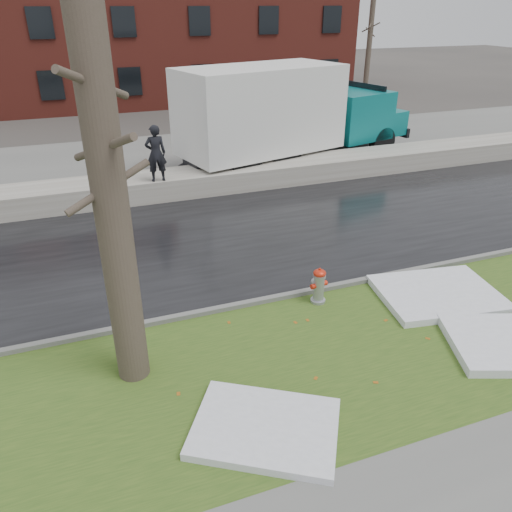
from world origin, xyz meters
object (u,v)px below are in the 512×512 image
object	(u,v)px
fire_hydrant	(319,284)
box_truck	(286,114)
worker	(156,153)
tree	(109,191)

from	to	relation	value
fire_hydrant	box_truck	size ratio (longest dim) A/B	0.07
fire_hydrant	worker	xyz separation A→B (m)	(-2.11, 7.49, 1.17)
tree	box_truck	world-z (taller)	tree
fire_hydrant	worker	distance (m)	7.87
tree	worker	bearing A→B (deg)	76.43
fire_hydrant	worker	size ratio (longest dim) A/B	0.46
box_truck	worker	size ratio (longest dim) A/B	6.53
worker	box_truck	bearing A→B (deg)	-156.87
box_truck	fire_hydrant	bearing A→B (deg)	-123.58
fire_hydrant	tree	bearing A→B (deg)	-175.58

